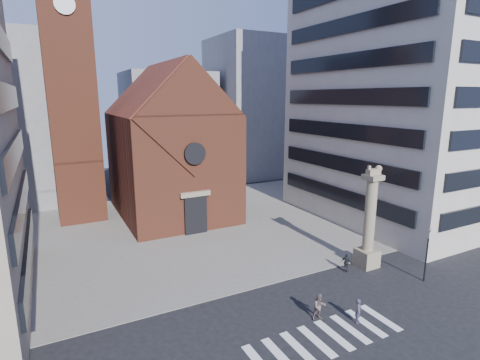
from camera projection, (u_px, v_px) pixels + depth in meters
The scene contains 21 objects.
ground at pixel (289, 315), 24.54m from camera, with size 120.00×120.00×0.00m, color black.
piazza at pixel (189, 227), 40.98m from camera, with size 46.00×30.00×0.05m, color gray.
zebra_crossing at pixel (325, 338), 22.19m from camera, with size 10.20×3.20×0.01m, color white, non-canonical shape.
church at pixel (170, 149), 44.48m from camera, with size 12.00×16.65×18.00m.
campanile at pixel (70, 81), 40.85m from camera, with size 5.50×5.50×31.20m.
building_right at pixel (407, 79), 42.28m from camera, with size 18.00×22.00×32.00m, color #BDB6AB.
bg_block_mid at pixel (169, 127), 64.25m from camera, with size 14.00×12.00×18.00m, color gray.
bg_block_right at pixel (258, 108), 68.22m from camera, with size 16.00×14.00×24.00m, color gray.
lion_column at pixel (369, 227), 30.90m from camera, with size 1.63×1.60×8.68m.
traffic_light at pixel (427, 253), 28.59m from camera, with size 0.13×0.16×4.30m.
pedestrian_0 at pixel (358, 311), 23.58m from camera, with size 0.59×0.38×1.60m, color #363347.
pedestrian_1 at pixel (319, 306), 23.89m from camera, with size 0.88×0.69×1.81m, color #645250.
pedestrian_2 at pixel (347, 263), 30.47m from camera, with size 0.91×0.38×1.56m, color #25272D.
scooter_0 at pixel (138, 235), 37.41m from camera, with size 0.55×1.56×0.82m, color black.
scooter_1 at pixel (154, 232), 38.13m from camera, with size 0.43×1.52×0.91m, color black.
scooter_2 at pixel (169, 230), 38.87m from camera, with size 0.55×1.56×0.82m, color black.
scooter_3 at pixel (184, 227), 39.59m from camera, with size 0.43×1.52×0.91m, color black.
scooter_4 at pixel (198, 225), 40.32m from camera, with size 0.55×1.56×0.82m, color black.
scooter_5 at pixel (212, 223), 41.04m from camera, with size 0.43×1.52×0.91m, color black.
scooter_6 at pixel (225, 221), 41.78m from camera, with size 0.55×1.56×0.82m, color black.
scooter_7 at pixel (238, 218), 42.50m from camera, with size 0.43×1.52×0.91m, color black.
Camera 1 is at (-13.01, -18.06, 13.99)m, focal length 28.00 mm.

